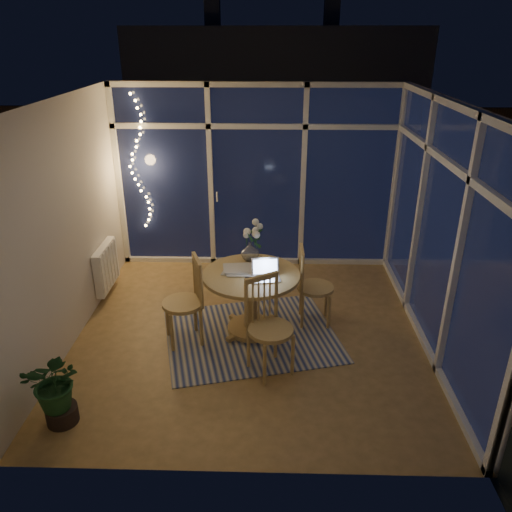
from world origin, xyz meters
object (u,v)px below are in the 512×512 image
object	(u,v)px
laptop	(266,270)
potted_plant	(57,387)
chair_right	(316,286)
chair_front	(271,328)
flower_vase	(250,252)
dining_table	(251,303)
chair_left	(182,301)

from	to	relation	value
laptop	potted_plant	world-z (taller)	laptop
chair_right	potted_plant	world-z (taller)	chair_right
laptop	chair_front	bearing A→B (deg)	-92.99
flower_vase	potted_plant	distance (m)	2.53
dining_table	laptop	xyz separation A→B (m)	(0.17, -0.13, 0.48)
flower_vase	dining_table	bearing A→B (deg)	-86.07
chair_front	potted_plant	size ratio (longest dim) A/B	1.37
potted_plant	flower_vase	bearing A→B (deg)	49.61
chair_right	laptop	world-z (taller)	chair_right
potted_plant	chair_front	bearing A→B (deg)	22.94
chair_left	potted_plant	distance (m)	1.59
laptop	chair_left	bearing A→B (deg)	178.32
dining_table	chair_right	size ratio (longest dim) A/B	1.12
laptop	chair_right	bearing A→B (deg)	23.69
flower_vase	chair_right	bearing A→B (deg)	-10.47
laptop	flower_vase	world-z (taller)	laptop
chair_front	laptop	bearing A→B (deg)	63.60
laptop	potted_plant	size ratio (longest dim) A/B	0.40
chair_left	potted_plant	xyz separation A→B (m)	(-0.89, -1.30, -0.13)
chair_right	chair_left	bearing A→B (deg)	106.62
chair_right	flower_vase	distance (m)	0.86
chair_right	flower_vase	size ratio (longest dim) A/B	4.64
chair_front	potted_plant	xyz separation A→B (m)	(-1.86, -0.79, -0.14)
chair_left	flower_vase	xyz separation A→B (m)	(0.72, 0.59, 0.34)
chair_right	chair_front	xyz separation A→B (m)	(-0.52, -0.97, 0.03)
dining_table	potted_plant	distance (m)	2.24
chair_right	chair_front	bearing A→B (deg)	151.40
chair_left	chair_right	xyz separation A→B (m)	(1.49, 0.45, -0.02)
dining_table	chair_right	bearing A→B (deg)	16.56
dining_table	chair_front	distance (m)	0.79
laptop	flower_vase	bearing A→B (deg)	103.81
laptop	potted_plant	bearing A→B (deg)	-149.95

